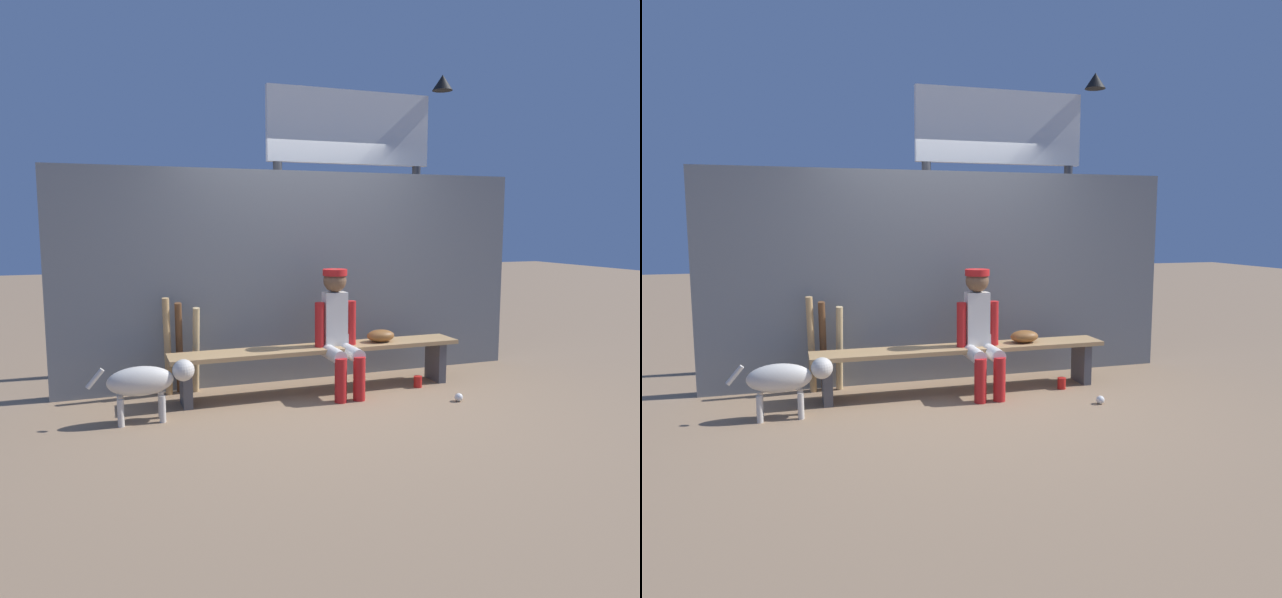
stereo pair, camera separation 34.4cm
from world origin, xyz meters
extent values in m
plane|color=#937556|center=(0.00, 0.00, 0.00)|extent=(30.00, 30.00, 0.00)
cube|color=slate|center=(0.00, 0.51, 1.05)|extent=(4.79, 0.03, 2.11)
cube|color=tan|center=(0.00, 0.00, 0.42)|extent=(2.81, 0.36, 0.04)
cube|color=#4C4C51|center=(-1.25, 0.00, 0.20)|extent=(0.08, 0.29, 0.40)
cube|color=#4C4C51|center=(1.25, 0.00, 0.20)|extent=(0.08, 0.29, 0.40)
cube|color=silver|center=(0.15, 0.00, 0.69)|extent=(0.22, 0.13, 0.51)
sphere|color=brown|center=(0.15, 0.00, 1.06)|extent=(0.22, 0.22, 0.22)
cylinder|color=red|center=(0.15, 0.00, 1.14)|extent=(0.23, 0.23, 0.06)
cylinder|color=silver|center=(0.06, -0.19, 0.40)|extent=(0.13, 0.38, 0.13)
cylinder|color=red|center=(0.06, -0.38, 0.20)|extent=(0.11, 0.11, 0.40)
cylinder|color=red|center=(-0.01, -0.02, 0.64)|extent=(0.09, 0.09, 0.43)
cylinder|color=silver|center=(0.24, -0.19, 0.40)|extent=(0.13, 0.38, 0.13)
cylinder|color=red|center=(0.24, -0.38, 0.20)|extent=(0.11, 0.11, 0.40)
cylinder|color=red|center=(0.31, -0.02, 0.64)|extent=(0.09, 0.09, 0.43)
ellipsoid|color=brown|center=(0.63, 0.00, 0.50)|extent=(0.28, 0.20, 0.12)
cylinder|color=tan|center=(-1.11, 0.36, 0.41)|extent=(0.08, 0.18, 0.82)
cylinder|color=brown|center=(-1.26, 0.39, 0.44)|extent=(0.09, 0.22, 0.88)
cylinder|color=tan|center=(-1.37, 0.35, 0.46)|extent=(0.09, 0.17, 0.93)
sphere|color=white|center=(1.07, -0.72, 0.04)|extent=(0.07, 0.07, 0.07)
cylinder|color=red|center=(0.95, -0.18, 0.06)|extent=(0.08, 0.08, 0.11)
cylinder|color=silver|center=(0.26, -0.01, 0.50)|extent=(0.08, 0.08, 0.11)
cylinder|color=#3F3F42|center=(-0.04, 1.24, 1.13)|extent=(0.10, 0.10, 2.26)
cylinder|color=#3F3F42|center=(1.68, 1.24, 1.13)|extent=(0.10, 0.10, 2.26)
cube|color=white|center=(0.82, 1.24, 2.67)|extent=(1.96, 0.08, 0.82)
cone|color=black|center=(1.95, 1.14, 3.23)|extent=(0.24, 0.24, 0.18)
ellipsoid|color=beige|center=(-1.65, -0.33, 0.34)|extent=(0.52, 0.20, 0.24)
sphere|color=beige|center=(-1.31, -0.33, 0.40)|extent=(0.18, 0.18, 0.18)
cylinder|color=beige|center=(-1.99, -0.33, 0.39)|extent=(0.15, 0.04, 0.16)
cylinder|color=beige|center=(-1.49, -0.27, 0.11)|extent=(0.05, 0.05, 0.22)
cylinder|color=beige|center=(-1.49, -0.39, 0.11)|extent=(0.05, 0.05, 0.22)
cylinder|color=beige|center=(-1.81, -0.27, 0.11)|extent=(0.05, 0.05, 0.22)
cylinder|color=beige|center=(-1.81, -0.39, 0.11)|extent=(0.05, 0.05, 0.22)
camera|label=1|loc=(-1.89, -5.19, 1.60)|focal=33.53mm
camera|label=2|loc=(-1.57, -5.30, 1.60)|focal=33.53mm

